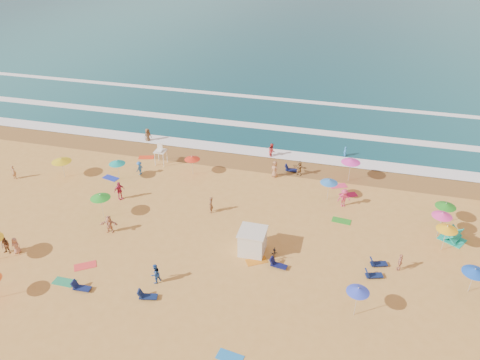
# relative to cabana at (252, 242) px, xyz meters

# --- Properties ---
(ground) EXTENTS (220.00, 220.00, 0.00)m
(ground) POSITION_rel_cabana_xyz_m (-4.06, 2.50, -1.00)
(ground) COLOR gold
(ground) RESTS_ON ground
(ocean) EXTENTS (220.00, 140.00, 0.18)m
(ocean) POSITION_rel_cabana_xyz_m (-4.06, 86.50, -1.00)
(ocean) COLOR #0C4756
(ocean) RESTS_ON ground
(wet_sand) EXTENTS (220.00, 220.00, 0.00)m
(wet_sand) POSITION_rel_cabana_xyz_m (-4.06, 15.00, -0.99)
(wet_sand) COLOR olive
(wet_sand) RESTS_ON ground
(surf_foam) EXTENTS (200.00, 18.70, 0.05)m
(surf_foam) POSITION_rel_cabana_xyz_m (-4.06, 23.82, -0.90)
(surf_foam) COLOR white
(surf_foam) RESTS_ON ground
(cabana) EXTENTS (2.00, 2.00, 2.00)m
(cabana) POSITION_rel_cabana_xyz_m (0.00, 0.00, 0.00)
(cabana) COLOR silver
(cabana) RESTS_ON ground
(cabana_roof) EXTENTS (2.20, 2.20, 0.12)m
(cabana_roof) POSITION_rel_cabana_xyz_m (0.00, 0.00, 1.06)
(cabana_roof) COLOR silver
(cabana_roof) RESTS_ON cabana
(bicycle) EXTENTS (0.77, 1.70, 0.87)m
(bicycle) POSITION_rel_cabana_xyz_m (1.90, -0.30, -0.57)
(bicycle) COLOR black
(bicycle) RESTS_ON ground
(lifeguard_stand) EXTENTS (1.20, 1.20, 2.10)m
(lifeguard_stand) POSITION_rel_cabana_xyz_m (-13.16, 12.20, 0.05)
(lifeguard_stand) COLOR white
(lifeguard_stand) RESTS_ON ground
(beach_umbrellas) EXTENTS (58.22, 25.30, 0.81)m
(beach_umbrellas) POSITION_rel_cabana_xyz_m (-5.07, 3.78, 1.13)
(beach_umbrellas) COLOR yellow
(beach_umbrellas) RESTS_ON ground
(loungers) EXTENTS (61.57, 22.19, 0.34)m
(loungers) POSITION_rel_cabana_xyz_m (1.22, 0.13, -0.83)
(loungers) COLOR #0F204D
(loungers) RESTS_ON ground
(towels) EXTENTS (39.40, 24.86, 0.03)m
(towels) POSITION_rel_cabana_xyz_m (-6.64, 2.34, -0.98)
(towels) COLOR #B61640
(towels) RESTS_ON ground
(beachgoers) EXTENTS (48.68, 25.06, 2.14)m
(beachgoers) POSITION_rel_cabana_xyz_m (-4.57, 7.81, -0.21)
(beachgoers) COLOR tan
(beachgoers) RESTS_ON ground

